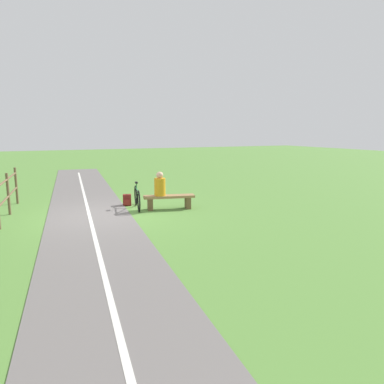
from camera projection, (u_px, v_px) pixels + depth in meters
ground_plane at (105, 215)px, 11.01m from camera, size 80.00×80.00×0.00m
paved_path at (101, 261)px, 7.08m from camera, size 5.99×36.07×0.02m
path_centre_line at (101, 261)px, 7.08m from camera, size 3.26×31.85×0.00m
bench at (169, 200)px, 11.78m from camera, size 1.73×0.76×0.47m
person_seated at (160, 185)px, 11.64m from camera, size 0.44×0.44×0.79m
bicycle at (137, 198)px, 11.86m from camera, size 0.37×1.75×0.88m
backpack at (127, 200)px, 12.37m from camera, size 0.33×0.32×0.39m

